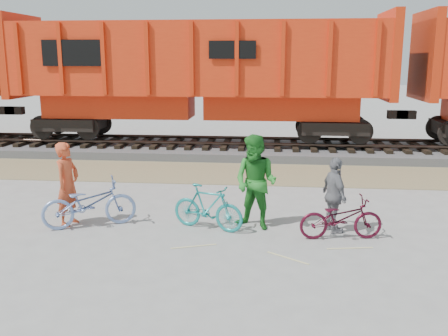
{
  "coord_description": "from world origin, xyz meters",
  "views": [
    {
      "loc": [
        0.48,
        -9.8,
        3.57
      ],
      "look_at": [
        -0.64,
        1.5,
        1.06
      ],
      "focal_mm": 40.0,
      "sensor_mm": 36.0,
      "label": 1
    }
  ],
  "objects": [
    {
      "name": "ground",
      "position": [
        0.0,
        0.0,
        0.0
      ],
      "size": [
        120.0,
        120.0,
        0.0
      ],
      "primitive_type": "plane",
      "color": "#9E9E99",
      "rests_on": "ground"
    },
    {
      "name": "bicycle_teal",
      "position": [
        -0.86,
        0.23,
        0.49
      ],
      "size": [
        1.68,
        0.99,
        0.98
      ],
      "primitive_type": "imported",
      "rotation": [
        0.0,
        0.0,
        1.22
      ],
      "color": "teal",
      "rests_on": "ground"
    },
    {
      "name": "hopper_car_center",
      "position": [
        -2.35,
        9.0,
        3.01
      ],
      "size": [
        14.0,
        3.13,
        4.65
      ],
      "color": "black",
      "rests_on": "track"
    },
    {
      "name": "ballast_bed",
      "position": [
        0.0,
        9.0,
        0.15
      ],
      "size": [
        120.0,
        4.0,
        0.3
      ],
      "primitive_type": "cube",
      "color": "slate",
      "rests_on": "ground"
    },
    {
      "name": "person_woman",
      "position": [
        1.78,
        0.32,
        0.79
      ],
      "size": [
        0.68,
        1.01,
        1.59
      ],
      "primitive_type": "imported",
      "rotation": [
        0.0,
        0.0,
        1.91
      ],
      "color": "slate",
      "rests_on": "ground"
    },
    {
      "name": "track",
      "position": [
        0.0,
        9.0,
        0.47
      ],
      "size": [
        120.0,
        2.6,
        0.24
      ],
      "color": "black",
      "rests_on": "ballast_bed"
    },
    {
      "name": "person_man",
      "position": [
        0.14,
        0.43,
        1.01
      ],
      "size": [
        1.21,
        1.12,
        2.01
      ],
      "primitive_type": "imported",
      "rotation": [
        0.0,
        0.0,
        -0.46
      ],
      "color": "#237B26",
      "rests_on": "ground"
    },
    {
      "name": "bicycle_maroon",
      "position": [
        1.88,
        -0.08,
        0.44
      ],
      "size": [
        1.73,
        0.81,
        0.87
      ],
      "primitive_type": "imported",
      "rotation": [
        0.0,
        0.0,
        1.71
      ],
      "color": "#450C1D",
      "rests_on": "ground"
    },
    {
      "name": "gravel_strip",
      "position": [
        0.0,
        5.5,
        0.01
      ],
      "size": [
        120.0,
        3.0,
        0.02
      ],
      "primitive_type": "cube",
      "color": "#9E8B62",
      "rests_on": "ground"
    },
    {
      "name": "person_solo",
      "position": [
        -3.91,
        0.25,
        0.91
      ],
      "size": [
        0.56,
        0.74,
        1.82
      ],
      "primitive_type": "imported",
      "rotation": [
        0.0,
        0.0,
        1.37
      ],
      "color": "#CB4826",
      "rests_on": "ground"
    },
    {
      "name": "bicycle_blue",
      "position": [
        -3.41,
        0.15,
        0.52
      ],
      "size": [
        2.09,
        1.46,
        1.04
      ],
      "primitive_type": "imported",
      "rotation": [
        0.0,
        0.0,
        2.0
      ],
      "color": "#738DC6",
      "rests_on": "ground"
    }
  ]
}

